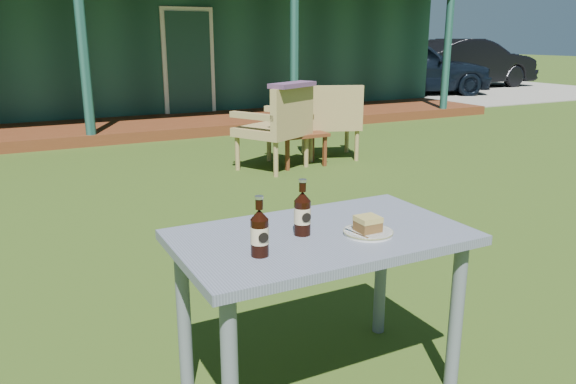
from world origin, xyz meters
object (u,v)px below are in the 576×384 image
armchair_right (331,117)px  side_table (300,138)px  car_near (409,67)px  car_far (467,63)px  cola_bottle_far (260,232)px  cola_bottle_near (302,213)px  cake_slice (368,224)px  armchair_left (279,123)px  cafe_table (321,256)px  plate (368,232)px

armchair_right → side_table: (-0.55, -0.19, -0.18)m
car_near → car_far: size_ratio=0.97×
cola_bottle_far → side_table: bearing=59.7°
cola_bottle_near → cola_bottle_far: bearing=-152.5°
car_far → cake_slice: (-11.45, -11.14, 0.05)m
cake_slice → armchair_left: armchair_left is taller
cafe_table → cola_bottle_near: size_ratio=5.16×
side_table → car_far: bearing=36.6°
car_far → cafe_table: bearing=134.6°
cafe_table → cola_bottle_far: (-0.33, -0.11, 0.19)m
car_far → armchair_left: 12.24m
car_near → armchair_right: 8.59m
car_far → side_table: size_ratio=7.28×
armchair_left → cafe_table: bearing=-113.9°
cafe_table → cake_slice: bearing=-32.6°
car_far → side_table: car_far is taller
cafe_table → cola_bottle_far: bearing=-161.2°
car_near → plate: bearing=159.8°
cafe_table → plate: (0.16, -0.10, 0.11)m
armchair_left → armchair_right: bearing=16.5°
car_far → plate: bearing=135.3°
cola_bottle_near → armchair_right: bearing=57.1°
car_near → cola_bottle_far: car_near is taller
cafe_table → armchair_right: armchair_right is taller
plate → car_near: bearing=50.3°
car_far → armchair_left: (-9.90, -7.19, -0.18)m
car_near → cake_slice: size_ratio=45.94×
car_near → armchair_left: car_near is taller
cafe_table → cola_bottle_near: (-0.08, 0.02, 0.19)m
car_far → cola_bottle_near: (-11.69, -11.03, 0.09)m
cola_bottle_near → cola_bottle_far: 0.28m
car_near → cola_bottle_far: (-9.01, -10.26, 0.09)m
cola_bottle_near → plate: bearing=-26.4°
cake_slice → cola_bottle_near: cola_bottle_near is taller
cafe_table → cola_bottle_far: size_ratio=5.25×
cafe_table → cake_slice: 0.24m
car_near → car_far: bearing=-53.5°
car_near → side_table: bearing=152.7°
plate → armchair_right: armchair_right is taller
plate → armchair_right: 4.86m
plate → cola_bottle_near: bearing=153.6°
cafe_table → cola_bottle_near: cola_bottle_near is taller
cake_slice → armchair_right: (2.41, 4.21, -0.24)m
armchair_right → cola_bottle_near: bearing=-122.9°
cake_slice → cola_bottle_far: (-0.49, -0.01, 0.05)m
car_near → cola_bottle_far: 13.66m
cafe_table → side_table: cafe_table is taller
side_table → cola_bottle_far: bearing=-120.3°
cola_bottle_far → side_table: 4.69m
cafe_table → armchair_right: 4.85m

